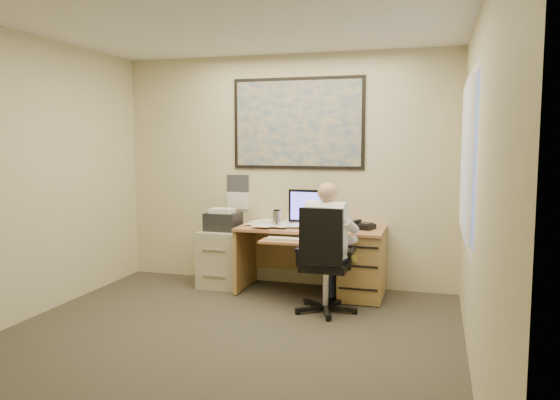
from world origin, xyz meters
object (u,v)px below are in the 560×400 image
(desk, at_px, (340,255))
(office_chair, at_px, (325,282))
(person, at_px, (327,247))
(filing_cabinet, at_px, (223,252))

(desk, bearing_deg, office_chair, -92.86)
(desk, height_order, person, person)
(office_chair, distance_m, person, 0.34)
(filing_cabinet, bearing_deg, office_chair, -26.84)
(filing_cabinet, bearing_deg, desk, -0.28)
(office_chair, bearing_deg, person, 91.72)
(filing_cabinet, xyz_separation_m, person, (1.36, -0.63, 0.25))
(filing_cabinet, height_order, office_chair, office_chair)
(office_chair, height_order, person, person)
(office_chair, xyz_separation_m, person, (-0.00, 0.08, 0.33))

